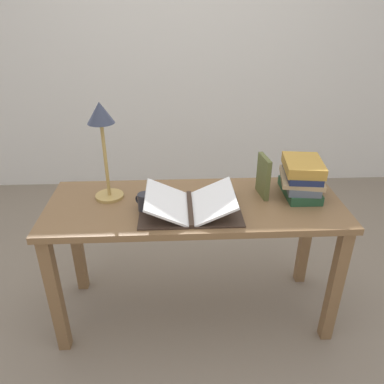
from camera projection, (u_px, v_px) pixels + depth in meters
ground_plane at (195, 309)px, 2.30m from camera, size 12.00×12.00×0.00m
wall_back at (184, 48)px, 3.32m from camera, size 8.00×0.06×2.60m
reading_desk at (195, 221)px, 2.01m from camera, size 1.54×0.58×0.75m
open_book at (190, 205)px, 1.87m from camera, size 0.51×0.35×0.11m
book_stack_tall at (301, 178)px, 2.00m from camera, size 0.26×0.31×0.20m
book_standing_upright at (263, 176)px, 1.99m from camera, size 0.04×0.15×0.22m
reading_lamp at (102, 129)px, 1.83m from camera, size 0.15×0.15×0.52m
coffee_mug at (145, 202)px, 1.87m from camera, size 0.09×0.08×0.09m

